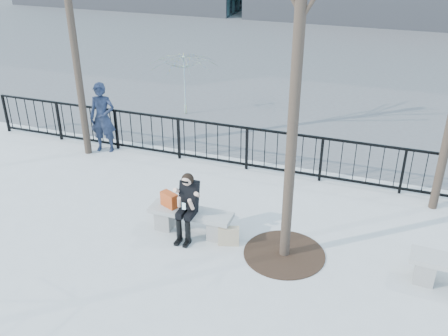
% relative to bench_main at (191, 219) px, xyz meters
% --- Properties ---
extents(ground, '(120.00, 120.00, 0.00)m').
position_rel_bench_main_xyz_m(ground, '(0.00, 0.00, -0.30)').
color(ground, '#A5A6A0').
rests_on(ground, ground).
extents(street_surface, '(60.00, 23.00, 0.01)m').
position_rel_bench_main_xyz_m(street_surface, '(0.00, 15.00, -0.30)').
color(street_surface, '#474747').
rests_on(street_surface, ground).
extents(railing, '(14.00, 0.06, 1.10)m').
position_rel_bench_main_xyz_m(railing, '(0.00, 3.00, 0.25)').
color(railing, black).
rests_on(railing, ground).
extents(tree_grate, '(1.50, 1.50, 0.02)m').
position_rel_bench_main_xyz_m(tree_grate, '(1.90, -0.10, -0.29)').
color(tree_grate, black).
rests_on(tree_grate, ground).
extents(bench_main, '(1.65, 0.46, 0.49)m').
position_rel_bench_main_xyz_m(bench_main, '(0.00, 0.00, 0.00)').
color(bench_main, slate).
rests_on(bench_main, ground).
extents(seated_woman, '(0.50, 0.64, 1.34)m').
position_rel_bench_main_xyz_m(seated_woman, '(0.00, -0.16, 0.37)').
color(seated_woman, black).
rests_on(seated_woman, ground).
extents(handbag, '(0.39, 0.30, 0.29)m').
position_rel_bench_main_xyz_m(handbag, '(-0.46, 0.02, 0.33)').
color(handbag, '#AE3D15').
rests_on(handbag, bench_main).
extents(shopping_bag, '(0.42, 0.26, 0.37)m').
position_rel_bench_main_xyz_m(shopping_bag, '(0.83, -0.14, -0.11)').
color(shopping_bag, '#C6BA8C').
rests_on(shopping_bag, ground).
extents(standing_man, '(0.75, 0.58, 1.84)m').
position_rel_bench_main_xyz_m(standing_man, '(-3.65, 2.80, 0.62)').
color(standing_man, black).
rests_on(standing_man, ground).
extents(vendor_umbrella, '(2.24, 2.28, 1.94)m').
position_rel_bench_main_xyz_m(vendor_umbrella, '(-2.74, 5.96, 0.67)').
color(vendor_umbrella, yellow).
rests_on(vendor_umbrella, ground).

